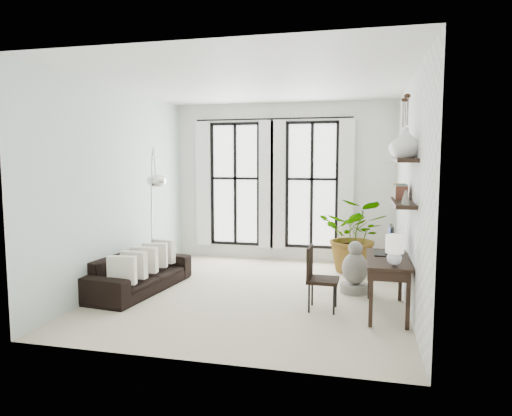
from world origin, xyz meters
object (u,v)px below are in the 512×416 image
(desk_chair, at_px, (317,274))
(arc_lamp, at_px, (153,181))
(buddha, at_px, (355,271))
(plant, at_px, (356,235))
(desk, at_px, (388,262))
(sofa, at_px, (139,272))

(desk_chair, xyz_separation_m, arc_lamp, (-2.72, 0.63, 1.21))
(buddha, bearing_deg, plant, 90.94)
(desk_chair, bearing_deg, buddha, 63.74)
(arc_lamp, xyz_separation_m, buddha, (3.21, 0.32, -1.37))
(desk_chair, relative_size, arc_lamp, 0.39)
(plant, distance_m, desk, 2.34)
(sofa, xyz_separation_m, buddha, (3.32, 0.67, 0.05))
(desk, bearing_deg, sofa, 175.77)
(desk_chair, bearing_deg, arc_lamp, 168.03)
(sofa, relative_size, plant, 1.46)
(desk, distance_m, desk_chair, 0.95)
(sofa, height_order, arc_lamp, arc_lamp)
(sofa, height_order, buddha, buddha)
(plant, relative_size, arc_lamp, 0.61)
(desk, relative_size, buddha, 1.58)
(desk, bearing_deg, plant, 101.18)
(plant, distance_m, desk_chair, 2.35)
(plant, xyz_separation_m, desk_chair, (-0.47, -2.30, -0.18))
(desk, xyz_separation_m, desk_chair, (-0.93, -0.01, -0.21))
(desk, bearing_deg, arc_lamp, 170.21)
(arc_lamp, distance_m, buddha, 3.51)
(desk_chair, relative_size, buddha, 1.09)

